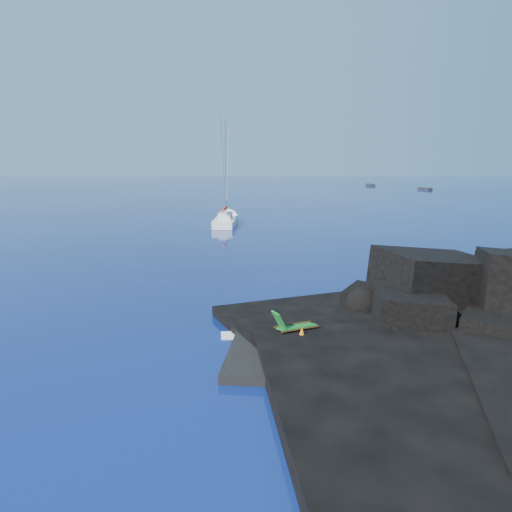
{
  "coord_description": "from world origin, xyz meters",
  "views": [
    {
      "loc": [
        1.2,
        -17.79,
        7.55
      ],
      "look_at": [
        1.28,
        10.56,
        2.0
      ],
      "focal_mm": 35.0,
      "sensor_mm": 36.0,
      "label": 1
    }
  ],
  "objects_px": {
    "sailboat": "(226,225)",
    "sunbather": "(335,331)",
    "distant_boat_a": "(370,186)",
    "distant_boat_b": "(425,190)",
    "deck_chair": "(296,321)",
    "marker_cone": "(302,334)"
  },
  "relations": [
    {
      "from": "sailboat",
      "to": "sunbather",
      "type": "xyz_separation_m",
      "value": [
        6.67,
        -37.75,
        0.52
      ]
    },
    {
      "from": "distant_boat_a",
      "to": "distant_boat_b",
      "type": "relative_size",
      "value": 1.08
    },
    {
      "from": "distant_boat_a",
      "to": "distant_boat_b",
      "type": "xyz_separation_m",
      "value": [
        9.29,
        -18.03,
        0.0
      ]
    },
    {
      "from": "distant_boat_b",
      "to": "sailboat",
      "type": "bearing_deg",
      "value": -145.79
    },
    {
      "from": "distant_boat_a",
      "to": "deck_chair",
      "type": "bearing_deg",
      "value": -110.44
    },
    {
      "from": "deck_chair",
      "to": "marker_cone",
      "type": "relative_size",
      "value": 3.03
    },
    {
      "from": "distant_boat_b",
      "to": "deck_chair",
      "type": "bearing_deg",
      "value": -132.49
    },
    {
      "from": "sailboat",
      "to": "marker_cone",
      "type": "distance_m",
      "value": 38.8
    },
    {
      "from": "marker_cone",
      "to": "distant_boat_b",
      "type": "height_order",
      "value": "marker_cone"
    },
    {
      "from": "sunbather",
      "to": "distant_boat_a",
      "type": "distance_m",
      "value": 125.11
    },
    {
      "from": "distant_boat_a",
      "to": "distant_boat_b",
      "type": "height_order",
      "value": "distant_boat_a"
    },
    {
      "from": "sailboat",
      "to": "distant_boat_a",
      "type": "relative_size",
      "value": 2.75
    },
    {
      "from": "deck_chair",
      "to": "sailboat",
      "type": "bearing_deg",
      "value": 72.92
    },
    {
      "from": "marker_cone",
      "to": "distant_boat_b",
      "type": "distance_m",
      "value": 111.7
    },
    {
      "from": "sailboat",
      "to": "sunbather",
      "type": "bearing_deg",
      "value": -77.79
    },
    {
      "from": "deck_chair",
      "to": "marker_cone",
      "type": "xyz_separation_m",
      "value": [
        0.17,
        -0.65,
        -0.32
      ]
    },
    {
      "from": "deck_chair",
      "to": "distant_boat_a",
      "type": "bearing_deg",
      "value": 51.04
    },
    {
      "from": "marker_cone",
      "to": "distant_boat_a",
      "type": "xyz_separation_m",
      "value": [
        30.73,
        122.31,
        -0.65
      ]
    },
    {
      "from": "sunbather",
      "to": "distant_boat_a",
      "type": "bearing_deg",
      "value": 44.29
    },
    {
      "from": "sunbather",
      "to": "distant_boat_b",
      "type": "relative_size",
      "value": 0.43
    },
    {
      "from": "deck_chair",
      "to": "distant_boat_b",
      "type": "height_order",
      "value": "deck_chair"
    },
    {
      "from": "deck_chair",
      "to": "sunbather",
      "type": "height_order",
      "value": "deck_chair"
    }
  ]
}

